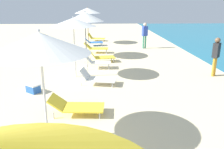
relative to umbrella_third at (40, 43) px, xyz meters
The scene contains 15 objects.
umbrella_third is the anchor object (origin of this frame).
lounger_third_shoreside 2.40m from the umbrella_third, 67.27° to the left, with size 1.56×0.76×0.53m.
umbrella_fourth 4.82m from the umbrella_third, 88.26° to the left, with size 1.87×1.87×2.51m.
lounger_fourth_shoreside 6.47m from the umbrella_third, 80.25° to the left, with size 1.21×0.59×0.64m.
lounger_fourth_inland 4.39m from the umbrella_third, 74.23° to the left, with size 1.45×0.89×0.61m.
umbrella_fifth 8.66m from the umbrella_third, 87.57° to the left, with size 2.11×2.11×2.61m.
lounger_fifth_shoreside 9.96m from the umbrella_third, 84.79° to the left, with size 1.52×0.70×0.66m.
lounger_fifth_inland 7.72m from the umbrella_third, 80.53° to the left, with size 1.43×0.91×0.64m.
umbrella_farthest 13.48m from the umbrella_third, 88.98° to the left, with size 1.97×1.97×2.74m.
lounger_farthest_shoreside 14.84m from the umbrella_third, 86.93° to the left, with size 1.47×0.86×0.62m.
lounger_farthest_inland 12.54m from the umbrella_third, 86.88° to the left, with size 1.39×0.84×0.57m.
person_walking_near 7.76m from the umbrella_third, 37.45° to the left, with size 0.41×0.41×1.65m.
person_walking_mid 12.00m from the umbrella_third, 69.29° to the left, with size 0.42×0.34×1.75m.
beach_ball 7.47m from the umbrella_third, 103.90° to the left, with size 0.26×0.26×0.26m, color #338CD8.
cooler_box 3.84m from the umbrella_third, 110.97° to the left, with size 0.55×0.53×0.31m.
Camera 1 is at (0.09, 3.71, 3.02)m, focal length 37.58 mm.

